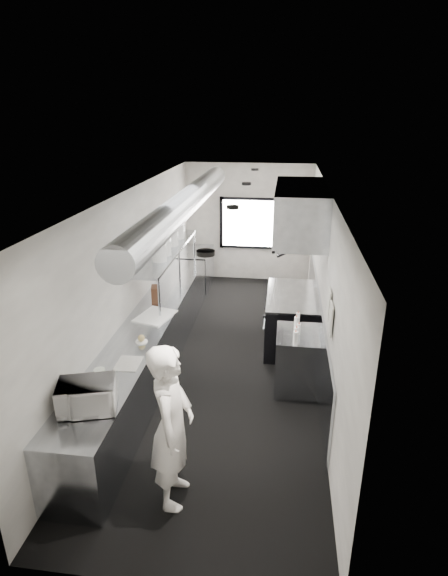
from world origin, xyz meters
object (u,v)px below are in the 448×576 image
(knife_block, at_px, (155,294))
(small_plate, at_px, (142,342))
(far_work_table, at_px, (195,269))
(squeeze_bottle_e, at_px, (298,318))
(plate_stack_d, at_px, (178,229))
(squeeze_bottle_b, at_px, (296,333))
(bottle_station, at_px, (298,361))
(plate_stack_b, at_px, (164,246))
(squeeze_bottle_d, at_px, (296,323))
(exhaust_hood, at_px, (300,211))
(microwave, at_px, (87,396))
(cutting_board, at_px, (155,316))
(deli_tub_a, at_px, (77,402))
(prep_counter, at_px, (151,344))
(plate_stack_c, at_px, (172,237))
(squeeze_bottle_c, at_px, (299,329))
(squeeze_bottle_a, at_px, (295,338))
(pass_shelf, at_px, (168,252))
(plate_stack_a, at_px, (159,252))
(deli_tub_b, at_px, (100,373))
(range, at_px, (290,319))
(line_cook, at_px, (172,426))

(knife_block, bearing_deg, small_plate, -95.30)
(far_work_table, distance_m, squeeze_bottle_e, 4.26)
(plate_stack_d, xyz_separation_m, squeeze_bottle_e, (2.32, -2.16, -0.77))
(squeeze_bottle_b, bearing_deg, bottle_station, 73.31)
(plate_stack_b, height_order, squeeze_bottle_d, plate_stack_b)
(bottle_station, bearing_deg, squeeze_bottle_d, 107.42)
(exhaust_hood, height_order, squeeze_bottle_b, exhaust_hood)
(microwave, relative_size, cutting_board, 0.87)
(deli_tub_a, bearing_deg, prep_counter, 86.32)
(far_work_table, xyz_separation_m, plate_stack_b, (-0.03, -2.51, 1.28))
(plate_stack_b, height_order, plate_stack_c, plate_stack_c)
(plate_stack_d, distance_m, squeeze_bottle_c, 3.52)
(squeeze_bottle_a, bearing_deg, squeeze_bottle_e, 86.15)
(pass_shelf, xyz_separation_m, squeeze_bottle_b, (2.29, -1.87, -0.55))
(deli_tub_a, relative_size, small_plate, 0.79)
(microwave, distance_m, deli_tub_a, 0.20)
(plate_stack_a, bearing_deg, microwave, -89.40)
(exhaust_hood, bearing_deg, prep_counter, -151.89)
(deli_tub_b, distance_m, plate_stack_c, 3.54)
(small_plate, distance_m, squeeze_bottle_d, 2.25)
(deli_tub_a, bearing_deg, squeeze_bottle_e, 44.79)
(bottle_station, xyz_separation_m, small_plate, (-2.18, -0.56, 0.46))
(plate_stack_d, relative_size, squeeze_bottle_a, 1.88)
(range, bearing_deg, plate_stack_d, 153.62)
(deli_tub_a, height_order, small_plate, deli_tub_a)
(deli_tub_b, bearing_deg, squeeze_bottle_e, 37.23)
(knife_block, relative_size, plate_stack_a, 0.90)
(plate_stack_a, bearing_deg, squeeze_bottle_b, -28.09)
(cutting_board, relative_size, squeeze_bottle_a, 3.19)
(range, height_order, knife_block, knife_block)
(cutting_board, distance_m, plate_stack_b, 1.37)
(line_cook, bearing_deg, cutting_board, 16.34)
(pass_shelf, distance_m, deli_tub_a, 3.81)
(line_cook, height_order, knife_block, line_cook)
(far_work_table, bearing_deg, microwave, -89.92)
(cutting_board, distance_m, plate_stack_d, 2.37)
(pass_shelf, bearing_deg, range, -7.67)
(prep_counter, distance_m, plate_stack_d, 2.65)
(prep_counter, xyz_separation_m, deli_tub_a, (-0.15, -2.26, 0.50))
(exhaust_hood, relative_size, bottle_station, 2.44)
(far_work_table, xyz_separation_m, cutting_board, (0.07, -3.61, 0.46))
(plate_stack_c, relative_size, squeeze_bottle_a, 1.73)
(bottle_station, height_order, squeeze_bottle_d, squeeze_bottle_d)
(far_work_table, distance_m, small_plate, 4.48)
(squeeze_bottle_a, bearing_deg, squeeze_bottle_d, 87.93)
(deli_tub_a, relative_size, plate_stack_b, 0.43)
(bottle_station, height_order, knife_block, knife_block)
(far_work_table, xyz_separation_m, squeeze_bottle_b, (2.25, -4.07, 0.54))
(pass_shelf, relative_size, range, 1.88)
(pass_shelf, distance_m, plate_stack_a, 0.68)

